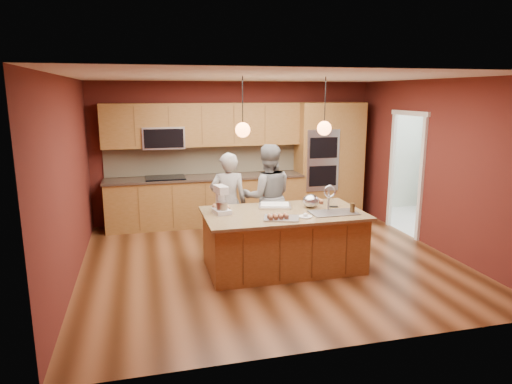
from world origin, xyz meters
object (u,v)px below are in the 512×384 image
object	(u,v)px
stand_mixer	(221,202)
island	(284,239)
mixing_bowl	(311,201)
person_left	(228,203)
person_right	(268,197)

from	to	relation	value
stand_mixer	island	bearing A→B (deg)	-21.52
island	mixing_bowl	world-z (taller)	island
person_left	person_right	bearing A→B (deg)	-172.68
person_left	person_right	xyz separation A→B (m)	(0.64, 0.00, 0.05)
person_right	island	bearing A→B (deg)	96.66
island	person_right	xyz separation A→B (m)	(-0.00, 0.89, 0.42)
mixing_bowl	island	bearing A→B (deg)	-160.64
island	person_right	bearing A→B (deg)	90.01
island	person_left	xyz separation A→B (m)	(-0.64, 0.89, 0.37)
island	mixing_bowl	size ratio (longest dim) A/B	9.31
person_left	mixing_bowl	distance (m)	1.32
stand_mixer	person_right	bearing A→B (deg)	28.39
stand_mixer	mixing_bowl	size ratio (longest dim) A/B	1.62
person_left	stand_mixer	world-z (taller)	person_left
island	person_left	world-z (taller)	person_left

